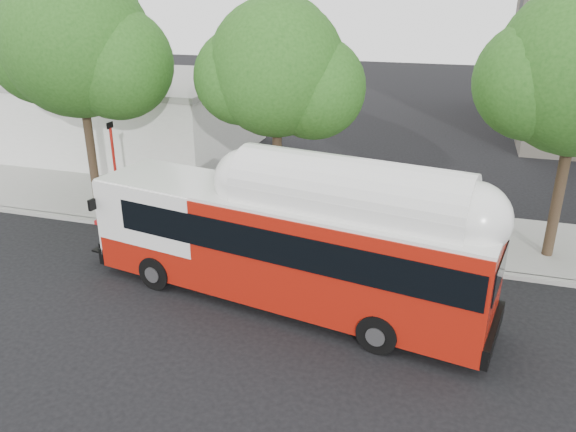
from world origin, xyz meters
name	(u,v)px	position (x,y,z in m)	size (l,w,h in m)	color
ground	(248,301)	(0.00, 0.00, 0.00)	(120.00, 120.00, 0.00)	black
sidewalk	(305,220)	(0.00, 6.50, 0.07)	(60.00, 5.00, 0.15)	gray
curb_strip	(286,246)	(0.00, 3.90, 0.07)	(60.00, 0.30, 0.15)	gray
red_curb_segment	(210,236)	(-3.00, 3.90, 0.08)	(10.00, 0.32, 0.16)	maroon
street_tree_left	(88,49)	(-8.53, 5.56, 6.60)	(6.67, 5.80, 9.74)	#2D2116
street_tree_mid	(288,74)	(-0.59, 6.06, 5.91)	(5.75, 5.00, 8.62)	#2D2116
low_commercial_bldg	(106,112)	(-14.00, 14.00, 2.15)	(16.20, 10.20, 4.25)	silver
transit_bus	(286,247)	(1.08, 0.38, 1.78)	(13.09, 4.71, 3.81)	#A1160B
signal_pole	(115,171)	(-7.30, 4.57, 2.06)	(0.11, 0.38, 4.02)	red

